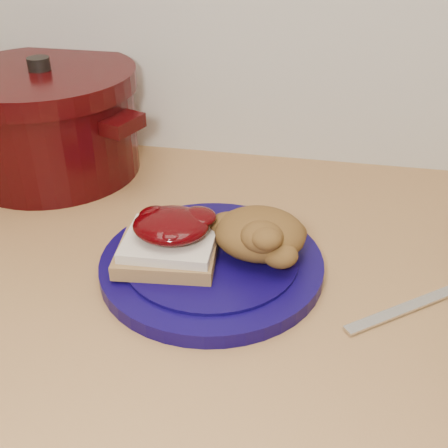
# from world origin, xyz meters

# --- Properties ---
(plate) EXTENTS (0.25, 0.25, 0.02)m
(plate) POSITION_xyz_m (-0.01, 1.49, 0.91)
(plate) COLOR #0B043B
(plate) RESTS_ON wood_countertop
(sandwich) EXTENTS (0.11, 0.10, 0.05)m
(sandwich) POSITION_xyz_m (-0.05, 1.48, 0.94)
(sandwich) COLOR olive
(sandwich) RESTS_ON plate
(stuffing_mound) EXTENTS (0.10, 0.09, 0.05)m
(stuffing_mound) POSITION_xyz_m (0.04, 1.51, 0.94)
(stuffing_mound) COLOR brown
(stuffing_mound) RESTS_ON plate
(butter_knife) EXTENTS (0.14, 0.11, 0.00)m
(butter_knife) POSITION_xyz_m (0.20, 1.47, 0.90)
(butter_knife) COLOR silver
(butter_knife) RESTS_ON wood_countertop
(dutch_oven) EXTENTS (0.33, 0.33, 0.17)m
(dutch_oven) POSITION_xyz_m (-0.29, 1.69, 0.98)
(dutch_oven) COLOR black
(dutch_oven) RESTS_ON wood_countertop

